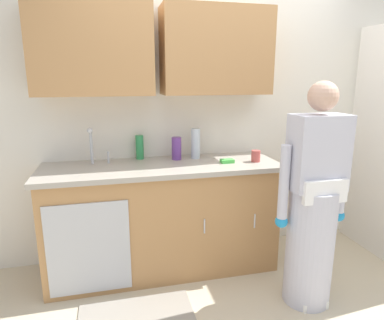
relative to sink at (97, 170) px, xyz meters
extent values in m
plane|color=beige|center=(1.07, -0.71, -0.93)|extent=(9.00, 9.00, 0.00)
cube|color=silver|center=(1.07, 0.34, 0.42)|extent=(4.80, 0.10, 2.70)
cube|color=#B27F4C|center=(0.02, 0.12, 0.92)|extent=(0.91, 0.34, 0.70)
cube|color=#B27F4C|center=(1.01, 0.12, 0.92)|extent=(0.91, 0.34, 0.70)
cube|color=#B27F4C|center=(0.52, -0.01, -0.48)|extent=(1.90, 0.60, 0.90)
cube|color=#B7BABF|center=(-0.08, -0.31, -0.52)|extent=(0.60, 0.01, 0.72)
cylinder|color=silver|center=(0.80, -0.32, -0.43)|extent=(0.01, 0.01, 0.12)
cylinder|color=silver|center=(1.23, -0.32, -0.43)|extent=(0.01, 0.01, 0.12)
cube|color=#A8A093|center=(0.52, -0.01, -0.01)|extent=(1.96, 0.66, 0.04)
cube|color=#B7BABF|center=(0.00, -0.01, -0.01)|extent=(0.50, 0.36, 0.03)
cylinder|color=#B7BABF|center=(-0.04, 0.14, 0.16)|extent=(0.02, 0.02, 0.30)
sphere|color=#B7BABF|center=(-0.04, 0.08, 0.30)|extent=(0.04, 0.04, 0.04)
cylinder|color=#B7BABF|center=(0.09, 0.14, 0.06)|extent=(0.02, 0.02, 0.10)
cube|color=white|center=(1.49, -0.73, -0.90)|extent=(0.20, 0.26, 0.06)
cylinder|color=silver|center=(1.49, -0.71, -0.49)|extent=(0.34, 0.34, 0.88)
cube|color=silver|center=(1.49, -0.71, 0.21)|extent=(0.38, 0.22, 0.52)
sphere|color=tan|center=(1.49, -0.71, 0.59)|extent=(0.20, 0.20, 0.20)
cube|color=white|center=(1.49, -0.83, -0.03)|extent=(0.32, 0.04, 0.16)
cylinder|color=silver|center=(1.26, -0.69, 0.00)|extent=(0.07, 0.07, 0.55)
sphere|color=#1E8CCC|center=(1.26, -0.69, -0.28)|extent=(0.09, 0.09, 0.09)
cylinder|color=silver|center=(1.72, -0.69, 0.00)|extent=(0.07, 0.07, 0.55)
sphere|color=#1E8CCC|center=(1.72, -0.69, -0.28)|extent=(0.09, 0.09, 0.09)
cube|color=gray|center=(0.23, -0.66, -0.92)|extent=(0.80, 0.50, 0.01)
cylinder|color=silver|center=(0.85, 0.14, 0.15)|extent=(0.08, 0.08, 0.27)
cylinder|color=#2D8C4C|center=(0.36, 0.23, 0.12)|extent=(0.07, 0.07, 0.21)
cylinder|color=#66388C|center=(0.67, 0.14, 0.11)|extent=(0.08, 0.08, 0.20)
cylinder|color=#B24C47|center=(1.31, -0.10, 0.06)|extent=(0.08, 0.08, 0.10)
cube|color=#4CBF4C|center=(1.06, -0.08, 0.03)|extent=(0.11, 0.07, 0.03)
camera|label=1|loc=(0.12, -2.70, 0.71)|focal=31.72mm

